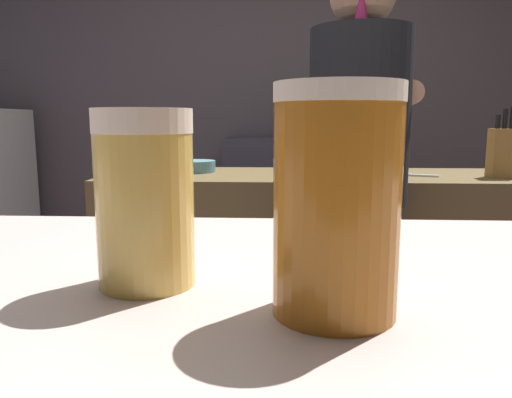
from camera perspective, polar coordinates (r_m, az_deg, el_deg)
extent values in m
cube|color=#4D474E|center=(3.60, 1.95, 11.97)|extent=(5.20, 0.10, 2.70)
cube|color=brown|center=(2.29, 10.08, -8.86)|extent=(2.10, 0.60, 0.94)
cube|color=#333142|center=(3.38, 3.65, -1.89)|extent=(0.85, 0.36, 1.05)
cube|color=#27303F|center=(1.88, 11.06, -13.85)|extent=(0.28, 0.20, 0.88)
cylinder|color=black|center=(1.74, 11.80, 9.11)|extent=(0.34, 0.34, 0.59)
cone|color=#8C1E4C|center=(1.65, 11.90, 15.43)|extent=(0.18, 0.18, 0.45)
cylinder|color=tan|center=(1.91, 6.84, 11.79)|extent=(0.14, 0.33, 0.08)
cylinder|color=tan|center=(1.90, 17.28, 11.46)|extent=(0.14, 0.33, 0.08)
cube|color=olive|center=(2.26, 26.59, 4.74)|extent=(0.10, 0.08, 0.20)
cylinder|color=black|center=(2.24, 26.16, 8.02)|extent=(0.02, 0.02, 0.06)
cylinder|color=black|center=(2.25, 26.84, 8.28)|extent=(0.02, 0.02, 0.08)
cylinder|color=black|center=(2.27, 27.50, 8.34)|extent=(0.02, 0.02, 0.09)
cylinder|color=slate|center=(2.27, -7.10, 3.77)|extent=(0.19, 0.19, 0.05)
cube|color=silver|center=(2.20, 17.25, 2.67)|extent=(0.24, 0.11, 0.01)
cylinder|color=#DAB655|center=(0.38, -12.64, -1.29)|extent=(0.07, 0.07, 0.11)
cylinder|color=#F0E2D0|center=(0.37, -12.99, 8.79)|extent=(0.07, 0.07, 0.02)
cylinder|color=#AC631B|center=(0.31, 9.23, -1.37)|extent=(0.08, 0.08, 0.13)
cylinder|color=white|center=(0.31, 9.59, 12.05)|extent=(0.08, 0.08, 0.01)
cylinder|color=black|center=(3.29, 8.60, 8.56)|extent=(0.07, 0.07, 0.18)
cylinder|color=black|center=(3.29, 8.65, 10.78)|extent=(0.03, 0.03, 0.07)
cylinder|color=red|center=(3.30, 8.67, 11.51)|extent=(0.04, 0.04, 0.01)
cylinder|color=#2E4F97|center=(3.32, 3.80, 8.58)|extent=(0.08, 0.08, 0.18)
cylinder|color=#2E4F97|center=(3.32, 3.82, 10.68)|extent=(0.03, 0.03, 0.07)
cylinder|color=silver|center=(3.32, 3.83, 11.39)|extent=(0.04, 0.04, 0.01)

